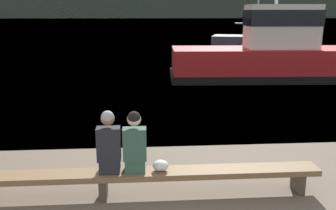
{
  "coord_description": "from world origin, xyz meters",
  "views": [
    {
      "loc": [
        0.1,
        -2.4,
        3.0
      ],
      "look_at": [
        0.74,
        6.28,
        0.8
      ],
      "focal_mm": 40.0,
      "sensor_mm": 36.0,
      "label": 1
    }
  ],
  "objects": [
    {
      "name": "moored_sailboat",
      "position": [
        9.02,
        24.95,
        0.61
      ],
      "size": [
        7.56,
        4.74,
        7.62
      ],
      "rotation": [
        0.0,
        0.0,
        1.27
      ],
      "color": "#333338",
      "rests_on": "water_surface"
    },
    {
      "name": "bench_main",
      "position": [
        -0.54,
        3.28,
        0.37
      ],
      "size": [
        7.17,
        0.42,
        0.45
      ],
      "color": "brown",
      "rests_on": "ground"
    },
    {
      "name": "water_surface",
      "position": [
        0.0,
        125.58,
        0.0
      ],
      "size": [
        240.0,
        240.0,
        0.0
      ],
      "primitive_type": "plane",
      "color": "#386084",
      "rests_on": "ground"
    },
    {
      "name": "person_right",
      "position": [
        -0.02,
        3.28,
        0.92
      ],
      "size": [
        0.37,
        0.36,
        1.03
      ],
      "color": "#2D4C3D",
      "rests_on": "bench_main"
    },
    {
      "name": "tugboat_red",
      "position": [
        5.93,
        13.82,
        1.03
      ],
      "size": [
        8.9,
        3.14,
        5.79
      ],
      "rotation": [
        0.0,
        0.0,
        1.52
      ],
      "color": "#A81919",
      "rests_on": "water_surface"
    },
    {
      "name": "far_shoreline",
      "position": [
        0.0,
        159.93,
        4.92
      ],
      "size": [
        600.0,
        12.0,
        9.84
      ],
      "primitive_type": "cube",
      "color": "#384233",
      "rests_on": "ground"
    },
    {
      "name": "shopping_bag",
      "position": [
        0.4,
        3.28,
        0.54
      ],
      "size": [
        0.26,
        0.22,
        0.18
      ],
      "color": "beige",
      "rests_on": "bench_main"
    },
    {
      "name": "person_left",
      "position": [
        -0.43,
        3.28,
        0.92
      ],
      "size": [
        0.37,
        0.36,
        1.04
      ],
      "color": "black",
      "rests_on": "bench_main"
    }
  ]
}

